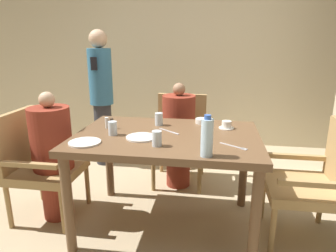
# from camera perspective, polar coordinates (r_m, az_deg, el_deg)

# --- Properties ---
(ground_plane) EXTENTS (16.00, 16.00, 0.00)m
(ground_plane) POSITION_cam_1_polar(r_m,az_deg,el_deg) (2.55, -0.17, -18.29)
(ground_plane) COLOR tan
(wall_back) EXTENTS (8.00, 0.06, 2.80)m
(wall_back) POSITION_cam_1_polar(r_m,az_deg,el_deg) (4.24, 4.53, 15.38)
(wall_back) COLOR beige
(wall_back) RESTS_ON ground_plane
(dining_table) EXTENTS (1.35, 0.94, 0.77)m
(dining_table) POSITION_cam_1_polar(r_m,az_deg,el_deg) (2.24, -0.19, -3.89)
(dining_table) COLOR brown
(dining_table) RESTS_ON ground_plane
(chair_left_side) EXTENTS (0.52, 0.52, 0.90)m
(chair_left_side) POSITION_cam_1_polar(r_m,az_deg,el_deg) (2.69, -23.57, -6.14)
(chair_left_side) COLOR #A88451
(chair_left_side) RESTS_ON ground_plane
(diner_in_left_chair) EXTENTS (0.32, 0.32, 1.06)m
(diner_in_left_chair) POSITION_cam_1_polar(r_m,az_deg,el_deg) (2.59, -21.05, -5.23)
(diner_in_left_chair) COLOR maroon
(diner_in_left_chair) RESTS_ON ground_plane
(chair_far_side) EXTENTS (0.52, 0.52, 0.90)m
(chair_far_side) POSITION_cam_1_polar(r_m,az_deg,el_deg) (3.12, 2.33, -1.81)
(chair_far_side) COLOR #A88451
(chair_far_side) RESTS_ON ground_plane
(diner_in_far_chair) EXTENTS (0.32, 0.32, 1.05)m
(diner_in_far_chair) POSITION_cam_1_polar(r_m,az_deg,el_deg) (2.97, 2.02, -1.64)
(diner_in_far_chair) COLOR maroon
(diner_in_far_chair) RESTS_ON ground_plane
(chair_right_side) EXTENTS (0.52, 0.52, 0.90)m
(chair_right_side) POSITION_cam_1_polar(r_m,az_deg,el_deg) (2.41, 26.33, -9.03)
(chair_right_side) COLOR #A88451
(chair_right_side) RESTS_ON ground_plane
(standing_host) EXTENTS (0.26, 0.30, 1.56)m
(standing_host) POSITION_cam_1_polar(r_m,az_deg,el_deg) (3.54, -12.56, 5.84)
(standing_host) COLOR #2D2D33
(standing_host) RESTS_ON ground_plane
(plate_main_left) EXTENTS (0.22, 0.22, 0.01)m
(plate_main_left) POSITION_cam_1_polar(r_m,az_deg,el_deg) (2.13, -5.12, -2.16)
(plate_main_left) COLOR white
(plate_main_left) RESTS_ON dining_table
(plate_main_right) EXTENTS (0.22, 0.22, 0.01)m
(plate_main_right) POSITION_cam_1_polar(r_m,az_deg,el_deg) (2.09, -15.58, -3.03)
(plate_main_right) COLOR white
(plate_main_right) RESTS_ON dining_table
(teacup_with_saucer) EXTENTS (0.12, 0.12, 0.06)m
(teacup_with_saucer) POSITION_cam_1_polar(r_m,az_deg,el_deg) (2.40, 11.08, 0.14)
(teacup_with_saucer) COLOR white
(teacup_with_saucer) RESTS_ON dining_table
(bowl_small) EXTENTS (0.11, 0.11, 0.04)m
(bowl_small) POSITION_cam_1_polar(r_m,az_deg,el_deg) (2.52, 6.52, 0.97)
(bowl_small) COLOR white
(bowl_small) RESTS_ON dining_table
(water_bottle) EXTENTS (0.07, 0.07, 0.25)m
(water_bottle) POSITION_cam_1_polar(r_m,az_deg,el_deg) (1.77, 7.43, -2.15)
(water_bottle) COLOR silver
(water_bottle) RESTS_ON dining_table
(glass_tall_near) EXTENTS (0.06, 0.06, 0.10)m
(glass_tall_near) POSITION_cam_1_polar(r_m,az_deg,el_deg) (2.44, -1.75, 1.32)
(glass_tall_near) COLOR silver
(glass_tall_near) RESTS_ON dining_table
(glass_tall_mid) EXTENTS (0.06, 0.06, 0.10)m
(glass_tall_mid) POSITION_cam_1_polar(r_m,az_deg,el_deg) (1.95, -2.14, -2.39)
(glass_tall_mid) COLOR silver
(glass_tall_mid) RESTS_ON dining_table
(glass_tall_far) EXTENTS (0.06, 0.06, 0.10)m
(glass_tall_far) POSITION_cam_1_polar(r_m,az_deg,el_deg) (2.22, -10.50, -0.42)
(glass_tall_far) COLOR silver
(glass_tall_far) RESTS_ON dining_table
(salt_shaker) EXTENTS (0.03, 0.03, 0.09)m
(salt_shaker) POSITION_cam_1_polar(r_m,az_deg,el_deg) (2.40, -11.55, 0.61)
(salt_shaker) COLOR white
(salt_shaker) RESTS_ON dining_table
(pepper_shaker) EXTENTS (0.03, 0.03, 0.08)m
(pepper_shaker) POSITION_cam_1_polar(r_m,az_deg,el_deg) (2.39, -10.67, 0.53)
(pepper_shaker) COLOR #4C3D2D
(pepper_shaker) RESTS_ON dining_table
(fork_beside_plate) EXTENTS (0.17, 0.13, 0.00)m
(fork_beside_plate) POSITION_cam_1_polar(r_m,az_deg,el_deg) (1.99, 12.83, -3.89)
(fork_beside_plate) COLOR silver
(fork_beside_plate) RESTS_ON dining_table
(knife_beside_plate) EXTENTS (0.17, 0.14, 0.00)m
(knife_beside_plate) POSITION_cam_1_polar(r_m,az_deg,el_deg) (2.27, 0.34, -1.04)
(knife_beside_plate) COLOR silver
(knife_beside_plate) RESTS_ON dining_table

